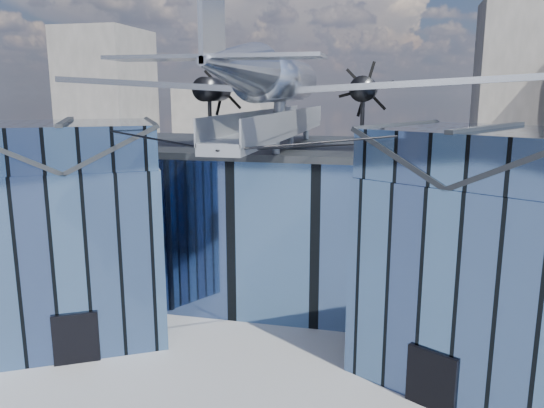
# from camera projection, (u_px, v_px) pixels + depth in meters

# --- Properties ---
(ground_plane) EXTENTS (120.00, 120.00, 0.00)m
(ground_plane) POSITION_uv_depth(u_px,v_px,m) (264.00, 340.00, 28.94)
(ground_plane) COLOR gray
(museum) EXTENTS (32.88, 24.50, 17.60)m
(museum) POSITION_uv_depth(u_px,v_px,m) (286.00, 218.00, 33.34)
(museum) COLOR #476491
(museum) RESTS_ON ground
(bg_towers) EXTENTS (77.00, 24.50, 26.00)m
(bg_towers) POSITION_uv_depth(u_px,v_px,m) (361.00, 116.00, 74.66)
(bg_towers) COLOR slate
(bg_towers) RESTS_ON ground
(tree_side_w) EXTENTS (3.61, 3.61, 5.54)m
(tree_side_w) POSITION_uv_depth(u_px,v_px,m) (1.00, 220.00, 40.37)
(tree_side_w) COLOR black
(tree_side_w) RESTS_ON ground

